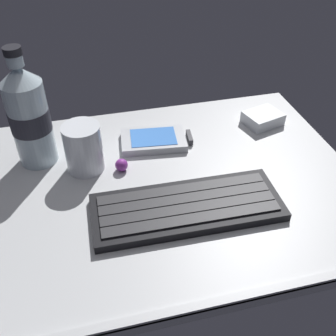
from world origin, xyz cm
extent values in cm
cube|color=#B7BABC|center=(0.00, 0.00, -1.00)|extent=(64.00, 48.00, 2.00)
cube|color=#B7BABC|center=(0.00, -23.40, 0.40)|extent=(64.00, 1.20, 0.80)
cube|color=black|center=(1.22, -7.25, 0.70)|extent=(29.26, 11.71, 1.40)
cube|color=#28282B|center=(1.30, -3.95, 1.55)|extent=(26.72, 2.66, 0.30)
cube|color=#28282B|center=(1.25, -6.15, 1.55)|extent=(26.72, 2.66, 0.30)
cube|color=#28282B|center=(1.20, -8.34, 1.55)|extent=(26.72, 2.66, 0.30)
cube|color=#28282B|center=(1.14, -10.54, 1.55)|extent=(26.72, 2.66, 0.30)
cube|color=#B7BABF|center=(0.50, 11.50, 0.70)|extent=(12.78, 8.91, 1.40)
cube|color=#4C8CEA|center=(0.50, 11.50, 1.45)|extent=(9.02, 6.84, 0.10)
cube|color=#333338|center=(6.86, 10.78, 0.70)|extent=(1.23, 3.87, 1.12)
cylinder|color=silver|center=(-12.87, 7.11, 4.25)|extent=(6.40, 6.40, 8.50)
cylinder|color=red|center=(-12.87, 7.11, 3.26)|extent=(5.50, 5.50, 6.12)
cylinder|color=silver|center=(-20.80, 11.58, 7.50)|extent=(6.60, 6.60, 15.00)
cone|color=silver|center=(-20.80, 11.58, 16.40)|extent=(6.60, 6.60, 2.80)
cylinder|color=silver|center=(-20.80, 11.58, 18.70)|extent=(2.51, 2.51, 1.80)
cylinder|color=black|center=(-20.80, 11.58, 20.20)|extent=(2.77, 2.77, 1.20)
cylinder|color=#2D2D38|center=(-20.80, 11.58, 8.25)|extent=(6.73, 6.73, 3.80)
cube|color=silver|center=(22.85, 12.99, 1.20)|extent=(8.24, 7.26, 2.40)
sphere|color=purple|center=(-7.00, 5.00, 1.10)|extent=(2.20, 2.20, 2.20)
camera|label=1|loc=(-11.98, -48.42, 43.48)|focal=42.31mm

